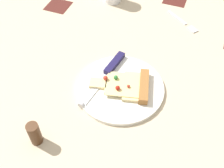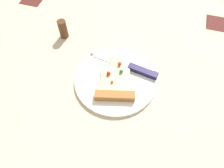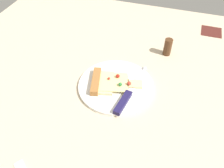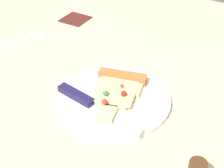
{
  "view_description": "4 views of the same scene",
  "coord_description": "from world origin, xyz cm",
  "px_view_note": "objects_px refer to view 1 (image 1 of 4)",
  "views": [
    {
      "loc": [
        -54.88,
        -12.93,
        64.55
      ],
      "look_at": [
        -6.34,
        5.65,
        3.75
      ],
      "focal_mm": 44.7,
      "sensor_mm": 36.0,
      "label": 1
    },
    {
      "loc": [
        4.9,
        -31.5,
        54.4
      ],
      "look_at": [
        -4.66,
        1.05,
        1.94
      ],
      "focal_mm": 32.33,
      "sensor_mm": 36.0,
      "label": 2
    },
    {
      "loc": [
        50.2,
        19.9,
        58.89
      ],
      "look_at": [
        -1.78,
        3.22,
        3.6
      ],
      "focal_mm": 37.31,
      "sensor_mm": 36.0,
      "label": 3
    },
    {
      "loc": [
        -33.49,
        55.27,
        49.43
      ],
      "look_at": [
        -1.75,
        0.77,
        2.06
      ],
      "focal_mm": 51.96,
      "sensor_mm": 36.0,
      "label": 4
    }
  ],
  "objects_px": {
    "pepper_shaker": "(35,134)",
    "fork": "(183,22)",
    "knife": "(107,73)",
    "pizza_slice": "(129,86)",
    "plate": "(120,88)"
  },
  "relations": [
    {
      "from": "pepper_shaker",
      "to": "fork",
      "type": "distance_m",
      "value": 0.68
    },
    {
      "from": "knife",
      "to": "pizza_slice",
      "type": "bearing_deg",
      "value": 170.16
    },
    {
      "from": "pizza_slice",
      "to": "plate",
      "type": "bearing_deg",
      "value": 90.08
    },
    {
      "from": "pizza_slice",
      "to": "knife",
      "type": "bearing_deg",
      "value": 56.74
    },
    {
      "from": "knife",
      "to": "plate",
      "type": "bearing_deg",
      "value": 157.68
    },
    {
      "from": "knife",
      "to": "pepper_shaker",
      "type": "xyz_separation_m",
      "value": [
        -0.27,
        0.09,
        0.02
      ]
    },
    {
      "from": "plate",
      "to": "fork",
      "type": "relative_size",
      "value": 1.96
    },
    {
      "from": "pizza_slice",
      "to": "pepper_shaker",
      "type": "relative_size",
      "value": 2.67
    },
    {
      "from": "pizza_slice",
      "to": "fork",
      "type": "relative_size",
      "value": 1.4
    },
    {
      "from": "plate",
      "to": "pepper_shaker",
      "type": "xyz_separation_m",
      "value": [
        -0.24,
        0.14,
        0.03
      ]
    },
    {
      "from": "pizza_slice",
      "to": "fork",
      "type": "bearing_deg",
      "value": -27.09
    },
    {
      "from": "pizza_slice",
      "to": "knife",
      "type": "xyz_separation_m",
      "value": [
        0.03,
        0.08,
        -0.0
      ]
    },
    {
      "from": "pepper_shaker",
      "to": "fork",
      "type": "xyz_separation_m",
      "value": [
        0.63,
        -0.25,
        -0.03
      ]
    },
    {
      "from": "fork",
      "to": "knife",
      "type": "bearing_deg",
      "value": 10.97
    },
    {
      "from": "pepper_shaker",
      "to": "fork",
      "type": "relative_size",
      "value": 0.52
    }
  ]
}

